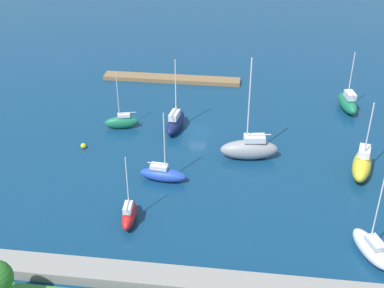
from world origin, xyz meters
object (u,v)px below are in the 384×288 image
Objects in this scene: sailboat_red_off_beacon at (129,214)px; mooring_buoy_yellow at (83,146)px; sailboat_green_along_channel at (122,122)px; sailboat_white_east_end at (371,248)px; sailboat_yellow_west_end at (362,164)px; pier_dock at (172,79)px; sailboat_green_inner_mooring at (348,103)px; sailboat_navy_by_breakwater at (175,122)px; sailboat_blue_far_north at (163,174)px; sailboat_gray_lone_south at (249,149)px.

sailboat_red_off_beacon is 17.73m from mooring_buoy_yellow.
sailboat_green_along_channel is 0.79× the size of sailboat_white_east_end.
mooring_buoy_yellow is (35.44, -16.83, -0.68)m from sailboat_white_east_end.
pier_dock is at bearing -119.31° from sailboat_yellow_west_end.
sailboat_white_east_end reaches higher than sailboat_red_off_beacon.
sailboat_yellow_west_end is at bearing -27.11° from sailboat_white_east_end.
pier_dock is 2.15× the size of sailboat_white_east_end.
sailboat_green_inner_mooring is 12.48× the size of mooring_buoy_yellow.
sailboat_navy_by_breakwater reaches higher than sailboat_red_off_beacon.
sailboat_green_along_channel is 11.67× the size of mooring_buoy_yellow.
sailboat_green_along_channel is at bearing -121.67° from mooring_buoy_yellow.
sailboat_green_along_channel reaches higher than sailboat_red_off_beacon.
sailboat_navy_by_breakwater is 1.13× the size of sailboat_blue_far_north.
sailboat_gray_lone_south is 21.43m from sailboat_white_east_end.
sailboat_gray_lone_south reaches higher than sailboat_green_along_channel.
sailboat_red_off_beacon is (2.26, 8.46, 0.13)m from sailboat_blue_far_north.
sailboat_gray_lone_south is 1.70× the size of sailboat_red_off_beacon.
sailboat_green_along_channel reaches higher than pier_dock.
sailboat_gray_lone_south reaches higher than pier_dock.
sailboat_white_east_end is (-23.71, 23.71, -0.17)m from sailboat_navy_by_breakwater.
sailboat_red_off_beacon is 29.79m from sailboat_yellow_west_end.
sailboat_green_inner_mooring is at bearing -156.30° from mooring_buoy_yellow.
mooring_buoy_yellow is (12.18, -6.22, -0.58)m from sailboat_blue_far_north.
pier_dock is 1.69× the size of sailboat_gray_lone_south.
sailboat_green_along_channel is 1.06× the size of sailboat_red_off_beacon.
sailboat_red_off_beacon reaches higher than pier_dock.
sailboat_green_along_channel is 21.81m from sailboat_red_off_beacon.
pier_dock is at bearing -1.31° from sailboat_red_off_beacon.
sailboat_yellow_west_end is (-25.02, 8.60, 0.25)m from sailboat_navy_by_breakwater.
sailboat_blue_far_north is 24.98m from sailboat_yellow_west_end.
sailboat_yellow_west_end reaches higher than sailboat_green_inner_mooring.
sailboat_red_off_beacon is 11.06× the size of mooring_buoy_yellow.
sailboat_blue_far_north is (-8.31, 12.49, -0.06)m from sailboat_green_along_channel.
sailboat_blue_far_north reaches higher than sailboat_red_off_beacon.
sailboat_navy_by_breakwater is at bearing 98.67° from sailboat_green_inner_mooring.
sailboat_navy_by_breakwater is at bearing -39.01° from sailboat_gray_lone_south.
pier_dock is 31.81× the size of mooring_buoy_yellow.
sailboat_yellow_west_end is at bearing -67.86° from sailboat_red_off_beacon.
sailboat_gray_lone_south is 1.27× the size of sailboat_white_east_end.
sailboat_yellow_west_end is at bearing -101.95° from sailboat_navy_by_breakwater.
sailboat_red_off_beacon is (12.70, 15.01, -0.40)m from sailboat_gray_lone_south.
sailboat_green_along_channel reaches higher than mooring_buoy_yellow.
sailboat_yellow_west_end is (-1.31, -15.11, 0.42)m from sailboat_white_east_end.
sailboat_green_inner_mooring is at bearing -177.45° from sailboat_green_along_channel.
pier_dock is 38.45m from sailboat_yellow_west_end.
sailboat_yellow_west_end reaches higher than mooring_buoy_yellow.
sailboat_navy_by_breakwater is at bearing 101.12° from pier_dock.
sailboat_white_east_end is 39.23m from mooring_buoy_yellow.
sailboat_white_east_end is 1.19× the size of sailboat_green_inner_mooring.
sailboat_gray_lone_south reaches higher than sailboat_yellow_west_end.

